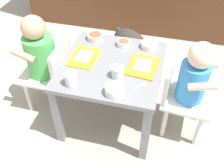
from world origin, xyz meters
TOP-DOWN VIEW (x-y plane):
  - ground_plane at (0.00, 0.00)m, footprint 7.00×7.00m
  - dining_table at (0.00, 0.00)m, footprint 0.57×0.58m
  - seated_child_left at (-0.44, 0.02)m, footprint 0.28×0.28m
  - seated_child_right at (0.44, 0.01)m, footprint 0.30×0.30m
  - dog at (0.02, 0.56)m, footprint 0.39×0.34m
  - food_tray_left at (-0.17, 0.02)m, footprint 0.15×0.21m
  - food_tray_right at (0.17, 0.02)m, footprint 0.18×0.22m
  - water_cup_left at (-0.16, -0.22)m, footprint 0.06×0.06m
  - water_cup_right at (0.06, -0.10)m, footprint 0.07×0.07m
  - veggie_bowl_near at (0.02, 0.20)m, footprint 0.08×0.08m
  - cereal_bowl_left_side at (0.18, 0.21)m, footprint 0.10×0.10m
  - veggie_bowl_far at (0.07, -0.23)m, footprint 0.10×0.10m
  - cereal_bowl_right_side at (-0.17, 0.22)m, footprint 0.10×0.10m
  - spoon_by_left_tray at (0.19, -0.15)m, footprint 0.07×0.08m

SIDE VIEW (x-z plane):
  - ground_plane at x=0.00m, z-range 0.00..0.00m
  - dog at x=0.02m, z-range 0.06..0.38m
  - dining_table at x=0.00m, z-range 0.15..0.59m
  - seated_child_right at x=0.44m, z-range 0.08..0.72m
  - seated_child_left at x=-0.44m, z-range 0.08..0.75m
  - spoon_by_left_tray at x=0.19m, z-range 0.44..0.45m
  - food_tray_left at x=-0.17m, z-range 0.44..0.46m
  - food_tray_right at x=0.17m, z-range 0.44..0.46m
  - veggie_bowl_near at x=0.02m, z-range 0.44..0.47m
  - cereal_bowl_right_side at x=-0.17m, z-range 0.44..0.48m
  - cereal_bowl_left_side at x=0.18m, z-range 0.44..0.48m
  - veggie_bowl_far at x=0.07m, z-range 0.44..0.48m
  - water_cup_right at x=0.06m, z-range 0.44..0.50m
  - water_cup_left at x=-0.16m, z-range 0.44..0.51m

